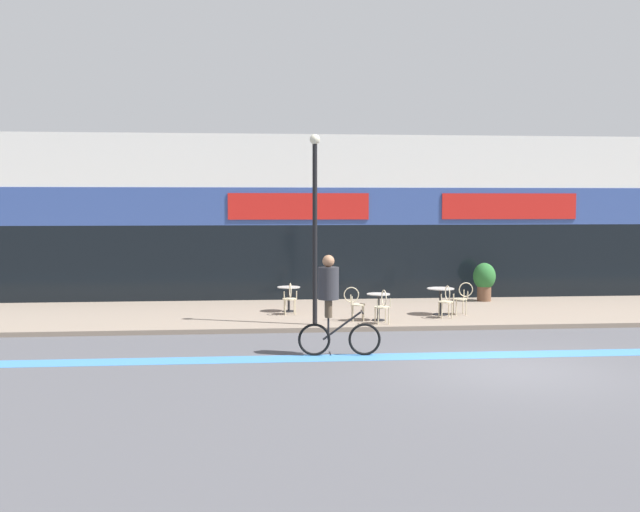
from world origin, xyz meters
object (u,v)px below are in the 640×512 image
at_px(cafe_chair_2_side, 462,296).
at_px(lamp_post, 315,215).
at_px(bistro_table_1, 378,302).
at_px(bistro_table_0, 289,294).
at_px(cafe_chair_1_near, 383,304).
at_px(cafe_chair_1_side, 355,301).
at_px(cyclist_0, 331,297).
at_px(cafe_chair_0_near, 290,296).
at_px(cafe_chair_2_near, 446,299).
at_px(planter_pot, 484,279).
at_px(bistro_table_2, 440,296).

relative_size(cafe_chair_2_side, lamp_post, 0.19).
bearing_deg(bistro_table_1, bistro_table_0, 141.09).
bearing_deg(cafe_chair_1_near, cafe_chair_1_side, 38.09).
bearing_deg(cyclist_0, cafe_chair_1_side, 78.11).
distance_m(cafe_chair_0_near, cyclist_0, 5.13).
height_order(cafe_chair_2_near, cyclist_0, cyclist_0).
height_order(cafe_chair_1_side, planter_pot, planter_pot).
relative_size(bistro_table_0, cafe_chair_1_side, 0.79).
bearing_deg(cafe_chair_2_side, cafe_chair_2_near, 44.03).
bearing_deg(planter_pot, cafe_chair_0_near, -159.15).
relative_size(bistro_table_1, cafe_chair_1_side, 0.80).
bearing_deg(bistro_table_1, lamp_post, -164.01).
xyz_separation_m(lamp_post, cyclist_0, (0.06, -3.35, -1.69)).
bearing_deg(cafe_chair_1_near, cafe_chair_0_near, 43.91).
distance_m(bistro_table_1, planter_pot, 5.40).
xyz_separation_m(bistro_table_2, planter_pot, (2.12, 2.76, 0.15)).
bearing_deg(cafe_chair_1_side, planter_pot, 39.80).
height_order(cafe_chair_0_near, cafe_chair_1_side, same).
bearing_deg(bistro_table_2, cafe_chair_0_near, 175.00).
height_order(cafe_chair_0_near, lamp_post, lamp_post).
distance_m(bistro_table_0, cafe_chair_0_near, 0.63).
bearing_deg(cafe_chair_1_near, planter_pot, -50.64).
distance_m(bistro_table_0, cafe_chair_1_near, 3.37).
distance_m(cafe_chair_1_near, planter_pot, 5.83).
xyz_separation_m(cafe_chair_1_side, lamp_post, (-1.10, -0.50, 2.30)).
relative_size(bistro_table_0, cafe_chair_1_near, 0.79).
xyz_separation_m(bistro_table_0, cafe_chair_1_near, (2.29, -2.47, 0.01)).
height_order(bistro_table_0, cafe_chair_1_side, cafe_chair_1_side).
bearing_deg(cafe_chair_0_near, cafe_chair_2_near, -106.52).
relative_size(cafe_chair_2_side, planter_pot, 0.74).
height_order(bistro_table_2, cafe_chair_2_side, cafe_chair_2_side).
xyz_separation_m(cafe_chair_1_near, cafe_chair_1_side, (-0.64, 0.63, 0.00)).
xyz_separation_m(cafe_chair_2_near, lamp_post, (-3.62, -0.72, 2.30)).
xyz_separation_m(bistro_table_1, bistro_table_2, (1.89, 0.85, 0.03)).
bearing_deg(cafe_chair_2_near, cafe_chair_2_side, -47.06).
xyz_separation_m(bistro_table_0, lamp_post, (0.55, -2.34, 2.31)).
distance_m(cafe_chair_0_near, cafe_chair_1_side, 2.05).
bearing_deg(cafe_chair_1_near, bistro_table_2, -59.16).
bearing_deg(lamp_post, planter_pot, 35.58).
height_order(bistro_table_0, cafe_chair_0_near, cafe_chair_0_near).
height_order(cafe_chair_1_near, cafe_chair_2_side, same).
bearing_deg(cafe_chair_0_near, bistro_table_2, -98.17).
height_order(bistro_table_2, planter_pot, planter_pot).
height_order(bistro_table_2, lamp_post, lamp_post).
distance_m(cafe_chair_0_near, lamp_post, 2.92).
relative_size(cafe_chair_2_side, cyclist_0, 0.42).
distance_m(bistro_table_0, cyclist_0, 5.75).
distance_m(bistro_table_0, bistro_table_1, 2.93).
xyz_separation_m(bistro_table_0, bistro_table_1, (2.28, -1.84, -0.00)).
bearing_deg(planter_pot, cafe_chair_1_side, -142.12).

